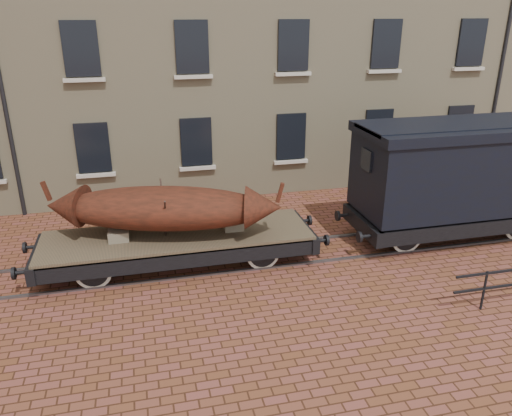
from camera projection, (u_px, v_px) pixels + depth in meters
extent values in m
plane|color=brown|center=(307.00, 252.00, 14.49)|extent=(90.00, 90.00, 0.00)
cube|color=black|center=(93.00, 148.00, 16.86)|extent=(1.10, 0.12, 1.70)
cube|color=beige|center=(96.00, 175.00, 17.16)|extent=(1.30, 0.18, 0.12)
cube|color=black|center=(196.00, 142.00, 17.62)|extent=(1.10, 0.12, 1.70)
cube|color=beige|center=(198.00, 168.00, 17.91)|extent=(1.30, 0.18, 0.12)
cube|color=black|center=(291.00, 136.00, 18.38)|extent=(1.10, 0.12, 1.70)
cube|color=beige|center=(291.00, 162.00, 18.67)|extent=(1.30, 0.18, 0.12)
cube|color=black|center=(378.00, 131.00, 19.13)|extent=(1.10, 0.12, 1.70)
cube|color=beige|center=(377.00, 156.00, 19.43)|extent=(1.30, 0.18, 0.12)
cube|color=black|center=(459.00, 127.00, 19.89)|extent=(1.10, 0.12, 1.70)
cube|color=beige|center=(456.00, 150.00, 20.19)|extent=(1.30, 0.18, 0.12)
cube|color=black|center=(81.00, 49.00, 15.68)|extent=(1.10, 0.12, 1.70)
cube|color=beige|center=(84.00, 80.00, 15.97)|extent=(1.30, 0.18, 0.12)
cube|color=black|center=(192.00, 47.00, 16.44)|extent=(1.10, 0.12, 1.70)
cube|color=beige|center=(194.00, 77.00, 16.73)|extent=(1.30, 0.18, 0.12)
cube|color=black|center=(293.00, 45.00, 17.19)|extent=(1.10, 0.12, 1.70)
cube|color=beige|center=(293.00, 74.00, 17.49)|extent=(1.30, 0.18, 0.12)
cube|color=black|center=(386.00, 44.00, 17.95)|extent=(1.10, 0.12, 1.70)
cube|color=beige|center=(384.00, 71.00, 18.25)|extent=(1.30, 0.18, 0.12)
cube|color=black|center=(471.00, 43.00, 18.71)|extent=(1.10, 0.12, 1.70)
cube|color=beige|center=(468.00, 69.00, 19.01)|extent=(1.30, 0.18, 0.12)
cube|color=#59595E|center=(315.00, 262.00, 13.83)|extent=(30.00, 0.08, 0.06)
cube|color=#59595E|center=(299.00, 240.00, 15.13)|extent=(30.00, 0.08, 0.06)
cylinder|color=black|center=(484.00, 290.00, 11.52)|extent=(0.06, 0.06, 1.00)
cube|color=brown|center=(178.00, 236.00, 13.36)|extent=(7.11, 2.09, 0.11)
cube|color=black|center=(182.00, 260.00, 12.57)|extent=(7.11, 0.15, 0.43)
cube|color=black|center=(175.00, 230.00, 14.32)|extent=(7.11, 0.15, 0.43)
cube|color=black|center=(38.00, 258.00, 12.68)|extent=(0.21, 2.18, 0.43)
cylinder|color=black|center=(21.00, 273.00, 11.98)|extent=(0.33, 0.09, 0.09)
cylinder|color=black|center=(14.00, 273.00, 11.94)|extent=(0.08, 0.30, 0.30)
cylinder|color=black|center=(31.00, 247.00, 13.26)|extent=(0.33, 0.09, 0.09)
cylinder|color=black|center=(25.00, 248.00, 13.23)|extent=(0.08, 0.30, 0.30)
cube|color=black|center=(303.00, 231.00, 14.22)|extent=(0.21, 2.18, 0.43)
cylinder|color=black|center=(321.00, 241.00, 13.63)|extent=(0.33, 0.09, 0.09)
cylinder|color=black|center=(327.00, 240.00, 13.67)|extent=(0.08, 0.30, 0.30)
cylinder|color=black|center=(304.00, 221.00, 14.92)|extent=(0.33, 0.09, 0.09)
cylinder|color=black|center=(309.00, 220.00, 14.95)|extent=(0.08, 0.30, 0.30)
cylinder|color=black|center=(95.00, 259.00, 13.05)|extent=(0.09, 1.80, 0.09)
cylinder|color=beige|center=(93.00, 273.00, 12.40)|extent=(0.91, 0.07, 0.91)
cylinder|color=black|center=(93.00, 273.00, 12.40)|extent=(0.75, 0.09, 0.75)
cube|color=black|center=(92.00, 267.00, 12.21)|extent=(0.85, 0.08, 0.09)
cylinder|color=beige|center=(96.00, 248.00, 13.70)|extent=(0.91, 0.07, 0.91)
cylinder|color=black|center=(96.00, 248.00, 13.70)|extent=(0.75, 0.09, 0.75)
cube|color=black|center=(96.00, 238.00, 13.72)|extent=(0.85, 0.08, 0.09)
cylinder|color=black|center=(257.00, 243.00, 14.00)|extent=(0.09, 1.80, 0.09)
cylinder|color=beige|center=(263.00, 254.00, 13.35)|extent=(0.91, 0.07, 0.91)
cylinder|color=black|center=(263.00, 254.00, 13.35)|extent=(0.75, 0.09, 0.75)
cube|color=black|center=(264.00, 248.00, 13.16)|extent=(0.85, 0.08, 0.09)
cylinder|color=beige|center=(251.00, 232.00, 14.65)|extent=(0.91, 0.07, 0.91)
cylinder|color=black|center=(251.00, 232.00, 14.65)|extent=(0.75, 0.09, 0.75)
cube|color=black|center=(250.00, 224.00, 14.67)|extent=(0.85, 0.08, 0.09)
cube|color=black|center=(178.00, 249.00, 13.50)|extent=(3.79, 0.06, 0.06)
cube|color=gray|center=(119.00, 235.00, 12.96)|extent=(0.52, 0.47, 0.27)
cube|color=gray|center=(233.00, 224.00, 13.62)|extent=(0.52, 0.47, 0.27)
ellipsoid|color=#551F12|center=(164.00, 208.00, 12.99)|extent=(5.73, 3.03, 1.10)
cone|color=#551F12|center=(65.00, 206.00, 13.02)|extent=(1.18, 1.24, 1.04)
cube|color=#551F12|center=(46.00, 191.00, 12.87)|extent=(0.24, 0.16, 0.53)
cone|color=#551F12|center=(263.00, 207.00, 12.92)|extent=(1.18, 1.24, 1.04)
cube|color=#551F12|center=(280.00, 193.00, 12.77)|extent=(0.24, 0.16, 0.53)
cylinder|color=#362720|center=(165.00, 219.00, 12.63)|extent=(0.05, 0.94, 1.33)
cylinder|color=#362720|center=(163.00, 207.00, 13.44)|extent=(0.05, 0.94, 1.33)
cube|color=black|center=(473.00, 230.00, 14.26)|extent=(5.90, 0.16, 0.44)
cube|color=black|center=(432.00, 203.00, 16.22)|extent=(5.90, 0.16, 0.44)
cube|color=black|center=(362.00, 224.00, 14.60)|extent=(0.22, 2.36, 0.44)
cylinder|color=black|center=(359.00, 237.00, 13.79)|extent=(0.08, 0.31, 0.31)
cylinder|color=black|center=(338.00, 216.00, 15.21)|extent=(0.08, 0.31, 0.31)
cylinder|color=black|center=(395.00, 228.00, 14.91)|extent=(0.10, 1.87, 0.10)
cylinder|color=beige|center=(407.00, 238.00, 14.26)|extent=(0.94, 0.07, 0.94)
cylinder|color=black|center=(407.00, 238.00, 14.26)|extent=(0.77, 0.10, 0.77)
cylinder|color=beige|center=(384.00, 219.00, 15.56)|extent=(0.94, 0.07, 0.94)
cylinder|color=black|center=(384.00, 219.00, 15.56)|extent=(0.77, 0.10, 0.77)
cylinder|color=black|center=(503.00, 217.00, 15.72)|extent=(0.10, 1.87, 0.10)
cylinder|color=beige|center=(488.00, 208.00, 16.37)|extent=(0.94, 0.07, 0.94)
cylinder|color=black|center=(488.00, 208.00, 16.37)|extent=(0.77, 0.10, 0.77)
cube|color=black|center=(458.00, 171.00, 14.71)|extent=(5.90, 2.36, 2.26)
cube|color=black|center=(465.00, 129.00, 14.24)|extent=(6.07, 2.50, 0.28)
cube|color=black|center=(465.00, 125.00, 14.20)|extent=(6.07, 1.67, 0.12)
cube|color=black|center=(367.00, 160.00, 13.87)|extent=(0.08, 0.59, 0.59)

